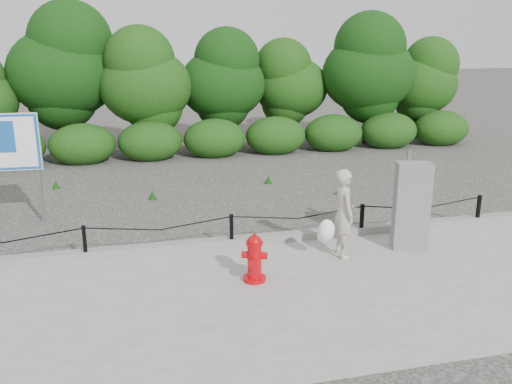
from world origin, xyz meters
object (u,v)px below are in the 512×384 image
at_px(fire_hydrant, 254,259).
at_px(advertising_sign, 2,148).
at_px(pedestrian, 342,214).
at_px(utility_cabinet, 411,206).

distance_m(fire_hydrant, advertising_sign, 5.78).
bearing_deg(fire_hydrant, advertising_sign, 157.91).
distance_m(pedestrian, advertising_sign, 6.71).
distance_m(pedestrian, utility_cabinet, 1.31).
xyz_separation_m(utility_cabinet, advertising_sign, (-7.12, 3.21, 0.74)).
bearing_deg(utility_cabinet, advertising_sign, 171.98).
distance_m(utility_cabinet, advertising_sign, 7.84).
height_order(utility_cabinet, advertising_sign, advertising_sign).
xyz_separation_m(fire_hydrant, utility_cabinet, (2.97, 0.65, 0.41)).
distance_m(fire_hydrant, utility_cabinet, 3.07).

